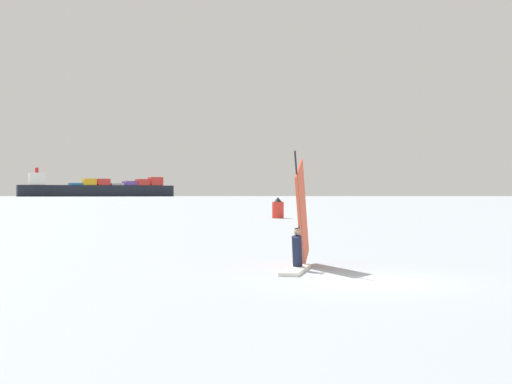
{
  "coord_description": "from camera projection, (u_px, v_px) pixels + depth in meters",
  "views": [
    {
      "loc": [
        -9.2,
        -17.37,
        2.5
      ],
      "look_at": [
        0.7,
        12.21,
        2.62
      ],
      "focal_mm": 47.36,
      "sensor_mm": 36.0,
      "label": 1
    }
  ],
  "objects": [
    {
      "name": "cargo_ship",
      "position": [
        98.0,
        189.0,
        809.66
      ],
      "size": [
        183.98,
        37.53,
        33.6
      ],
      "rotation": [
        0.0,
        0.0,
        0.08
      ],
      "color": "black",
      "rests_on": "ground_plane"
    },
    {
      "name": "channel_buoy",
      "position": [
        278.0,
        209.0,
        70.88
      ],
      "size": [
        1.23,
        1.23,
        2.21
      ],
      "color": "red",
      "rests_on": "ground_plane"
    },
    {
      "name": "windsurfer",
      "position": [
        299.0,
        239.0,
        22.56
      ],
      "size": [
        2.54,
        3.91,
        4.14
      ],
      "rotation": [
        0.0,
        0.0,
        4.17
      ],
      "color": "white",
      "rests_on": "ground_plane"
    },
    {
      "name": "ground_plane",
      "position": [
        368.0,
        281.0,
        19.38
      ],
      "size": [
        4000.0,
        4000.0,
        0.0
      ],
      "primitive_type": "plane",
      "color": "#9EA8B2"
    },
    {
      "name": "distant_headland",
      "position": [
        305.0,
        188.0,
        1410.48
      ],
      "size": [
        883.31,
        460.49,
        32.32
      ],
      "primitive_type": "cube",
      "rotation": [
        0.0,
        0.0,
        0.2
      ],
      "color": "#60665B",
      "rests_on": "ground_plane"
    }
  ]
}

